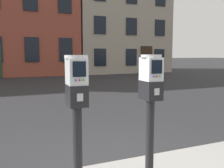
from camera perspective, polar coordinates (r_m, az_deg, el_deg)
parking_meter_near_kerb at (r=2.42m, az=-7.86°, el=-3.45°), size 0.22×0.26×1.33m
parking_meter_twin_adjacent at (r=2.74m, az=8.61°, el=-2.21°), size 0.22×0.26×1.34m
townhouse_brick_corner at (r=22.67m, az=0.41°, el=14.49°), size 7.55×6.70×9.12m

